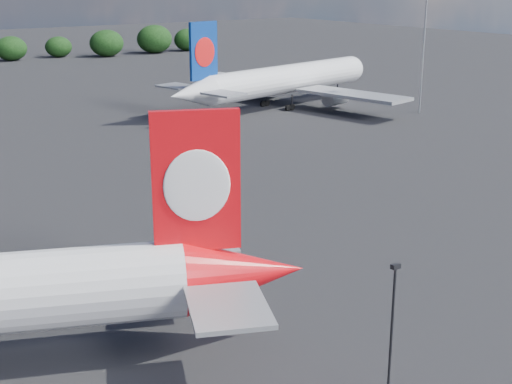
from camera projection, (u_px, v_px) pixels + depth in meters
china_southern_airliner at (281, 81)px, 133.80m from camera, size 51.50×49.22×16.88m
apron_lamp_post at (392, 326)px, 40.68m from camera, size 0.55×0.30×8.86m
floodlight_mast_near at (424, 34)px, 126.40m from camera, size 1.60×1.60×21.67m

